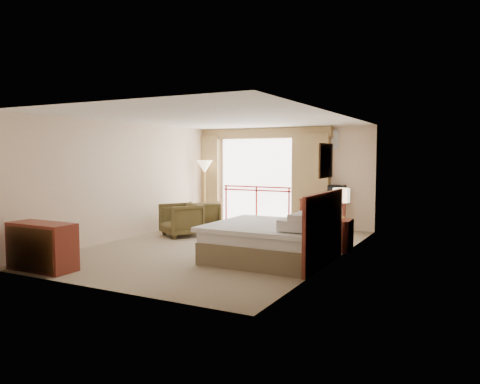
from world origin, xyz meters
The scene contains 29 objects.
floor centered at (0.00, 0.00, 0.00)m, with size 7.00×7.00×0.00m, color #83745B.
ceiling centered at (0.00, 0.00, 2.70)m, with size 7.00×7.00×0.00m, color white.
wall_back centered at (0.00, 3.50, 1.35)m, with size 5.00×5.00×0.00m, color beige.
wall_front centered at (0.00, -3.50, 1.35)m, with size 5.00×5.00×0.00m, color beige.
wall_left centered at (-2.50, 0.00, 1.35)m, with size 7.00×7.00×0.00m, color beige.
wall_right centered at (2.50, 0.00, 1.35)m, with size 7.00×7.00×0.00m, color beige.
balcony_door centered at (-0.80, 3.48, 1.20)m, with size 2.40×2.40×0.00m, color white.
balcony_railing centered at (-0.80, 3.46, 0.81)m, with size 2.09×0.03×1.02m.
curtain_left centered at (-2.45, 3.35, 1.25)m, with size 1.00×0.26×2.50m, color olive.
curtain_right centered at (0.85, 3.35, 1.25)m, with size 1.00×0.26×2.50m, color olive.
valance centered at (-0.80, 3.38, 2.55)m, with size 4.40×0.22×0.28m, color olive.
hvac_vent centered at (1.30, 3.47, 2.35)m, with size 0.50×0.04×0.50m, color silver.
bed centered at (1.50, -0.60, 0.38)m, with size 2.13×2.06×0.97m.
headboard centered at (2.46, -0.60, 0.65)m, with size 0.06×2.10×1.30m, color #571D16.
framed_art centered at (2.47, -0.60, 1.85)m, with size 0.04×0.72×0.60m.
nightstand centered at (2.36, 0.80, 0.32)m, with size 0.45×0.54×0.64m, color #571D16.
table_lamp centered at (2.36, 0.85, 1.12)m, with size 0.35×0.35×0.61m.
phone centered at (2.31, 0.65, 0.68)m, with size 0.19×0.14×0.08m, color black.
desk centered at (1.26, 3.40, 0.63)m, with size 1.23×0.60×0.81m.
tv centered at (1.56, 3.34, 0.99)m, with size 0.41×0.33×0.37m.
coffee_maker centered at (0.91, 3.34, 0.92)m, with size 0.11×0.11×0.24m, color black.
cup centered at (1.06, 3.29, 0.85)m, with size 0.06×0.06×0.09m, color white.
wastebasket centered at (0.86, 2.46, 0.16)m, with size 0.26×0.26×0.32m, color black.
armchair_far centered at (-1.54, 1.89, 0.00)m, with size 0.79×0.81×0.74m, color #43381B.
armchair_near centered at (-1.51, 0.75, 0.00)m, with size 0.84×0.87×0.79m, color #43381B.
side_table centered at (-1.72, 1.55, 0.38)m, with size 0.51×0.51×0.55m.
book centered at (-1.72, 1.55, 0.56)m, with size 0.17×0.23×0.02m, color white.
floor_lamp centered at (-2.18, 2.91, 1.55)m, with size 0.46×0.46×1.80m.
dresser centered at (-1.68, -3.11, 0.40)m, with size 1.21×0.51×0.81m.
Camera 1 is at (4.91, -8.46, 1.94)m, focal length 35.00 mm.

